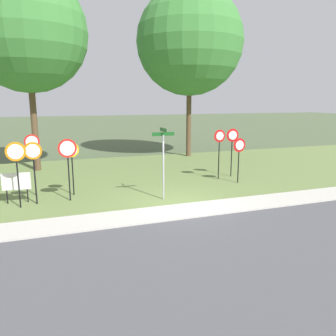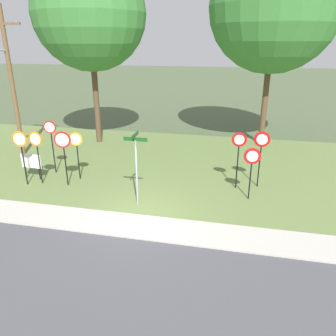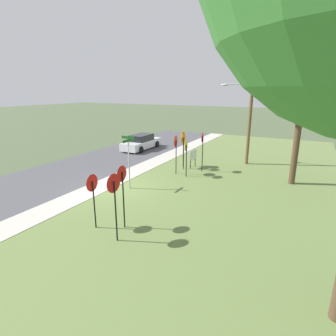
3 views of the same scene
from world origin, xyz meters
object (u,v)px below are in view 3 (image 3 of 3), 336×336
stop_sign_far_left (183,141)px  yield_sign_near_right (122,182)px  stop_sign_near_left (183,144)px  stop_sign_far_center (176,146)px  yield_sign_near_left (92,189)px  utility_pole (249,105)px  stop_sign_near_right (202,144)px  yield_sign_far_left (114,191)px  notice_board (193,156)px  oak_tree_left (309,43)px  street_name_post (129,158)px  parked_hatchback_near (141,142)px  stop_sign_far_right (186,151)px

stop_sign_far_left → yield_sign_near_right: 9.69m
stop_sign_near_left → stop_sign_far_center: stop_sign_far_center is taller
yield_sign_near_left → utility_pole: size_ratio=0.28×
utility_pole → stop_sign_near_right: bearing=-31.9°
yield_sign_far_left → stop_sign_far_left: bearing=-165.3°
stop_sign_near_right → stop_sign_far_center: stop_sign_near_right is taller
notice_board → oak_tree_left: (0.59, 6.64, 6.97)m
stop_sign_near_left → stop_sign_far_left: bearing=-151.4°
stop_sign_near_right → yield_sign_far_left: stop_sign_near_right is taller
yield_sign_near_right → street_name_post: (-3.91, -2.46, -0.15)m
notice_board → parked_hatchback_near: (-3.79, -6.83, -0.23)m
stop_sign_far_center → stop_sign_near_left: bearing=171.3°
stop_sign_far_center → yield_sign_near_left: bearing=-8.4°
street_name_post → oak_tree_left: (-5.19, 8.13, 6.01)m
yield_sign_near_left → street_name_post: (-4.48, -1.42, 0.10)m
yield_sign_near_left → yield_sign_far_left: (0.41, 1.40, 0.27)m
yield_sign_far_left → yield_sign_near_left: bearing=-102.7°
stop_sign_far_right → yield_sign_near_left: stop_sign_far_right is taller
stop_sign_far_right → yield_sign_far_left: bearing=-2.4°
stop_sign_near_right → stop_sign_far_right: (1.58, -0.49, -0.25)m
stop_sign_far_left → yield_sign_near_right: bearing=7.5°
stop_sign_far_left → stop_sign_far_center: (1.89, 0.34, 0.01)m
stop_sign_far_center → street_name_post: size_ratio=0.86×
stop_sign_far_left → street_name_post: bearing=-10.3°
yield_sign_near_left → oak_tree_left: size_ratio=0.20×
stop_sign_near_right → stop_sign_far_center: (1.38, -1.33, -0.03)m
stop_sign_near_left → oak_tree_left: oak_tree_left is taller
stop_sign_near_right → oak_tree_left: size_ratio=0.24×
stop_sign_far_center → utility_pole: (-4.82, 3.47, 2.50)m
stop_sign_near_left → notice_board: stop_sign_near_left is taller
street_name_post → notice_board: size_ratio=2.40×
stop_sign_near_left → utility_pole: bearing=137.3°
stop_sign_far_right → yield_sign_near_right: yield_sign_near_right is taller
oak_tree_left → utility_pole: bearing=-133.3°
parked_hatchback_near → stop_sign_far_right: bearing=50.1°
yield_sign_far_left → oak_tree_left: size_ratio=0.23×
stop_sign_far_center → yield_sign_far_left: yield_sign_far_left is taller
street_name_post → stop_sign_near_left: bearing=168.2°
stop_sign_near_left → stop_sign_near_right: bearing=95.5°
notice_board → parked_hatchback_near: size_ratio=0.27×
utility_pole → oak_tree_left: 5.98m
stop_sign_near_right → yield_sign_near_right: size_ratio=1.03×
yield_sign_near_left → yield_sign_far_left: bearing=70.2°
yield_sign_far_left → notice_board: (-10.66, -1.33, -1.12)m
stop_sign_near_right → oak_tree_left: (-0.07, 5.72, 5.88)m
stop_sign_near_right → stop_sign_far_left: stop_sign_near_right is taller
stop_sign_near_right → street_name_post: 5.66m
oak_tree_left → street_name_post: bearing=-57.5°
stop_sign_near_right → oak_tree_left: bearing=81.1°
stop_sign_near_left → stop_sign_far_left: stop_sign_far_left is taller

